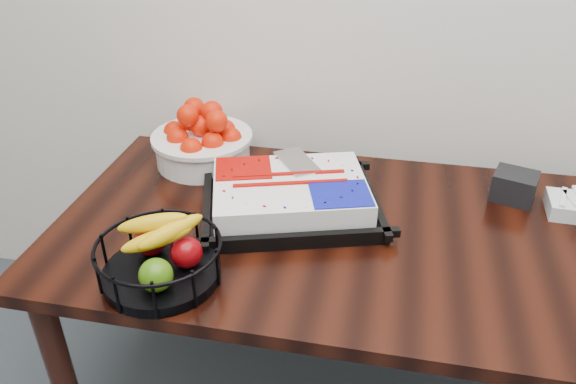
% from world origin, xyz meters
% --- Properties ---
extents(table, '(1.80, 0.90, 0.75)m').
position_xyz_m(table, '(0.00, 2.00, 0.66)').
color(table, black).
rests_on(table, ground).
extents(cake_tray, '(0.60, 0.53, 0.10)m').
position_xyz_m(cake_tray, '(-0.24, 2.06, 0.80)').
color(cake_tray, black).
rests_on(cake_tray, table).
extents(tangerine_bowl, '(0.34, 0.34, 0.21)m').
position_xyz_m(tangerine_bowl, '(-0.59, 2.30, 0.84)').
color(tangerine_bowl, white).
rests_on(tangerine_bowl, table).
extents(fruit_basket, '(0.31, 0.31, 0.17)m').
position_xyz_m(fruit_basket, '(-0.49, 1.69, 0.82)').
color(fruit_basket, black).
rests_on(fruit_basket, table).
extents(napkin_box, '(0.15, 0.14, 0.09)m').
position_xyz_m(napkin_box, '(0.42, 2.26, 0.79)').
color(napkin_box, black).
rests_on(napkin_box, table).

